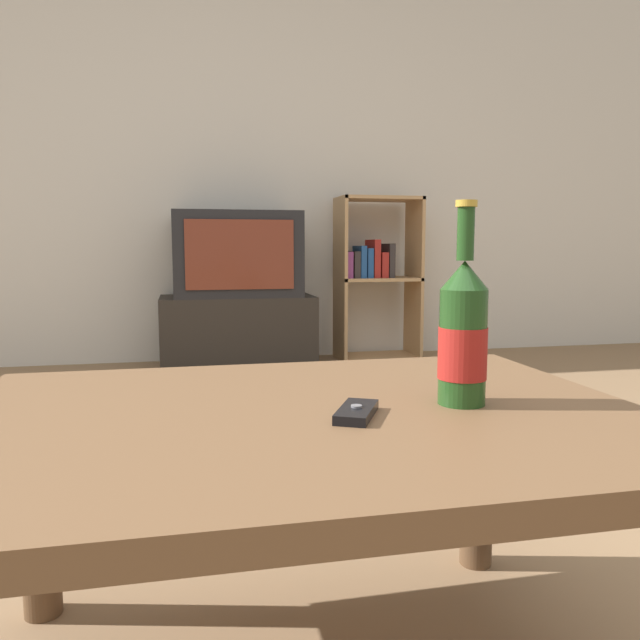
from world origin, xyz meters
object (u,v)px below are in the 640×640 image
object	(u,v)px
tv_stand	(238,331)
beer_bottle	(463,334)
bookshelf	(374,274)
television	(237,254)
cell_phone	(356,412)

from	to	relation	value
tv_stand	beer_bottle	bearing A→B (deg)	-87.65
tv_stand	bookshelf	xyz separation A→B (m)	(0.85, 0.08, 0.33)
bookshelf	beer_bottle	world-z (taller)	bookshelf
tv_stand	beer_bottle	world-z (taller)	beer_bottle
bookshelf	beer_bottle	distance (m)	2.93
bookshelf	beer_bottle	size ratio (longest dim) A/B	3.22
tv_stand	television	size ratio (longest dim) A/B	1.23
beer_bottle	cell_phone	distance (m)	0.21
tv_stand	television	distance (m)	0.45
television	bookshelf	distance (m)	0.87
bookshelf	beer_bottle	bearing A→B (deg)	-104.68
beer_bottle	television	bearing A→B (deg)	92.36
beer_bottle	cell_phone	xyz separation A→B (m)	(-0.18, -0.04, -0.10)
beer_bottle	tv_stand	bearing A→B (deg)	92.35
television	bookshelf	size ratio (longest dim) A/B	0.72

